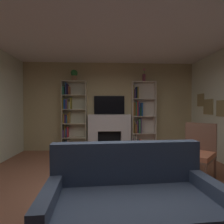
% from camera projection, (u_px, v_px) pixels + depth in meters
% --- Properties ---
extents(ground_plane, '(7.27, 7.27, 0.00)m').
position_uv_depth(ground_plane, '(116.00, 197.00, 2.70)').
color(ground_plane, '#935B44').
extents(wall_back_accent, '(5.52, 0.06, 2.79)m').
position_uv_depth(wall_back_accent, '(109.00, 107.00, 5.73)').
color(wall_back_accent, tan).
rests_on(wall_back_accent, ground_plane).
extents(ceiling, '(5.52, 6.18, 0.06)m').
position_uv_depth(ceiling, '(116.00, 9.00, 2.64)').
color(ceiling, white).
rests_on(ceiling, wall_back_accent).
extents(fireplace, '(1.43, 0.55, 1.15)m').
position_uv_depth(fireplace, '(109.00, 131.00, 5.58)').
color(fireplace, white).
rests_on(fireplace, ground_plane).
extents(tv, '(0.97, 0.06, 0.58)m').
position_uv_depth(tv, '(109.00, 105.00, 5.66)').
color(tv, black).
rests_on(tv, fireplace).
extents(bookshelf_left, '(0.75, 0.30, 2.18)m').
position_uv_depth(bookshelf_left, '(72.00, 116.00, 5.54)').
color(bookshelf_left, beige).
rests_on(bookshelf_left, ground_plane).
extents(bookshelf_right, '(0.75, 0.27, 2.18)m').
position_uv_depth(bookshelf_right, '(140.00, 118.00, 5.65)').
color(bookshelf_right, beige).
rests_on(bookshelf_right, ground_plane).
extents(potted_plant, '(0.21, 0.21, 0.35)m').
position_uv_depth(potted_plant, '(74.00, 75.00, 5.47)').
color(potted_plant, '#AA7956').
rests_on(potted_plant, bookshelf_left).
extents(vase_with_flowers, '(0.10, 0.10, 0.41)m').
position_uv_depth(vase_with_flowers, '(144.00, 77.00, 5.58)').
color(vase_with_flowers, '#883A4B').
rests_on(vase_with_flowers, bookshelf_right).
extents(couch, '(1.85, 1.02, 0.93)m').
position_uv_depth(couch, '(133.00, 208.00, 1.86)').
color(couch, '#425068').
rests_on(couch, ground_plane).
extents(armchair, '(0.85, 0.85, 1.06)m').
position_uv_depth(armchair, '(197.00, 151.00, 3.33)').
color(armchair, brown).
rests_on(armchair, ground_plane).
extents(coffee_table, '(0.70, 0.42, 0.37)m').
position_uv_depth(coffee_table, '(125.00, 178.00, 2.61)').
color(coffee_table, '#876C55').
rests_on(coffee_table, ground_plane).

